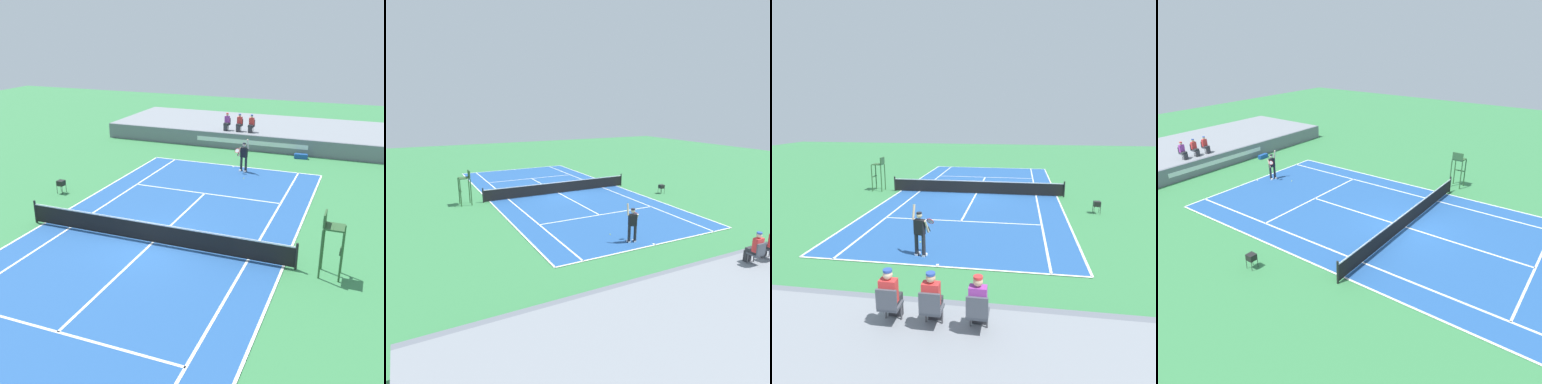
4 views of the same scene
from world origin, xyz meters
The scene contains 13 objects.
ground_plane centered at (0.00, 0.00, 0.00)m, with size 80.00×80.00×0.00m, color #387F47.
court centered at (0.00, 0.00, 0.01)m, with size 11.08×23.88×0.03m.
net centered at (0.00, 0.00, 0.52)m, with size 11.98×0.10×1.07m.
barrier_wall centered at (0.00, 16.07, 0.57)m, with size 23.21×0.25×1.13m.
bleacher_platform centered at (0.00, 20.24, 0.57)m, with size 23.21×8.11×1.13m, color gray.
spectator_seated_0 centered at (-2.13, 17.03, 1.75)m, with size 0.44×0.60×1.27m.
spectator_seated_1 centered at (-1.17, 17.03, 1.75)m, with size 0.44×0.60×1.27m.
spectator_seated_2 centered at (-0.27, 17.03, 1.75)m, with size 0.44×0.60×1.27m.
tennis_player centered at (0.84, 11.05, 0.99)m, with size 0.83×0.61×2.08m.
tennis_ball centered at (1.27, 9.66, 0.03)m, with size 0.07×0.07×0.07m, color #D1E533.
umpire_chair centered at (7.10, 0.00, 1.56)m, with size 0.77×0.77×2.44m.
equipment_bag centered at (3.72, 15.28, 0.16)m, with size 0.92×0.39×0.32m.
ball_hopper centered at (-7.28, 3.73, 0.57)m, with size 0.36×0.36×0.70m.
Camera 1 is at (7.92, -15.63, 8.67)m, focal length 43.32 mm.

